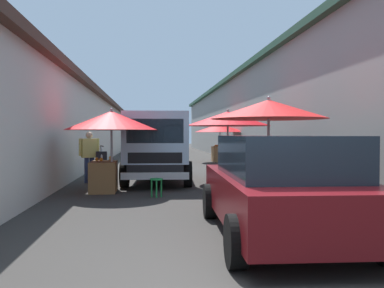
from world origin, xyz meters
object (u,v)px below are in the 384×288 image
vendor_in_shade (157,148)px  parked_scooter (104,169)px  fruit_stall_far_left (271,124)px  hatchback_car (280,186)px  vendor_by_crates (89,154)px  fruit_stall_near_right (110,129)px  fruit_stall_far_right (220,131)px  delivery_truck (157,149)px  fruit_stall_near_left (228,125)px  plastic_stool (156,183)px

vendor_in_shade → parked_scooter: size_ratio=1.02×
vendor_in_shade → fruit_stall_far_left: bearing=-161.7°
hatchback_car → parked_scooter: size_ratio=2.39×
vendor_by_crates → vendor_in_shade: 2.96m
fruit_stall_far_left → parked_scooter: 5.56m
fruit_stall_near_right → fruit_stall_far_right: 11.58m
delivery_truck → fruit_stall_far_right: bearing=-20.9°
fruit_stall_near_right → delivery_truck: fruit_stall_near_right is taller
fruit_stall_far_right → parked_scooter: (-9.05, 5.01, -1.18)m
vendor_by_crates → parked_scooter: vendor_by_crates is taller
vendor_by_crates → delivery_truck: bearing=-105.1°
parked_scooter → fruit_stall_near_left: bearing=-84.7°
fruit_stall_near_left → hatchback_car: 6.71m
fruit_stall_near_left → parked_scooter: 3.98m
delivery_truck → parked_scooter: delivery_truck is taller
fruit_stall_near_left → vendor_in_shade: size_ratio=1.54×
fruit_stall_near_right → hatchback_car: 5.57m
delivery_truck → parked_scooter: 1.66m
fruit_stall_near_right → fruit_stall_far_left: fruit_stall_far_left is taller
fruit_stall_near_right → plastic_stool: size_ratio=5.35×
hatchback_car → parked_scooter: 7.03m
fruit_stall_near_right → vendor_by_crates: bearing=21.7°
fruit_stall_near_right → delivery_truck: 2.04m
fruit_stall_far_right → delivery_truck: fruit_stall_far_right is taller
plastic_stool → fruit_stall_far_right: bearing=-17.1°
fruit_stall_near_left → parked_scooter: size_ratio=1.57×
vendor_in_shade → fruit_stall_far_right: bearing=-27.9°
vendor_in_shade → plastic_stool: (-5.07, 0.12, -0.66)m
vendor_by_crates → fruit_stall_far_left: bearing=-136.2°
fruit_stall_near_right → hatchback_car: size_ratio=0.59×
fruit_stall_far_left → plastic_stool: size_ratio=5.46×
fruit_stall_near_left → delivery_truck: 2.33m
fruit_stall_far_left → fruit_stall_near_right: bearing=55.5°
hatchback_car → vendor_by_crates: bearing=28.4°
fruit_stall_far_right → parked_scooter: bearing=151.0°
hatchback_car → delivery_truck: delivery_truck is taller
fruit_stall_near_left → parked_scooter: fruit_stall_near_left is taller
plastic_stool → vendor_in_shade: bearing=-1.4°
vendor_by_crates → fruit_stall_far_right: bearing=-32.9°
delivery_truck → parked_scooter: size_ratio=3.01×
parked_scooter → fruit_stall_far_left: bearing=-136.0°
fruit_stall_near_right → vendor_in_shade: size_ratio=1.37×
fruit_stall_far_left → parked_scooter: fruit_stall_far_left is taller
fruit_stall_far_left → delivery_truck: fruit_stall_far_left is taller
fruit_stall_near_right → parked_scooter: fruit_stall_near_right is taller
fruit_stall_far_right → plastic_stool: fruit_stall_far_right is taller
fruit_stall_far_right → parked_scooter: size_ratio=1.62×
fruit_stall_near_left → fruit_stall_near_right: bearing=119.2°
hatchback_car → plastic_stool: bearing=23.9°
fruit_stall_far_right → plastic_stool: size_ratio=6.19×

